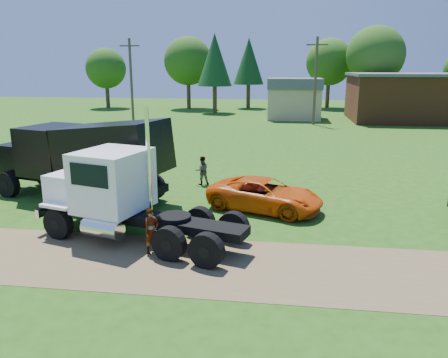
# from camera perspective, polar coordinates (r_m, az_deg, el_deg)

# --- Properties ---
(ground) EXTENTS (140.00, 140.00, 0.00)m
(ground) POSITION_cam_1_polar(r_m,az_deg,el_deg) (14.26, -4.21, -11.02)
(ground) COLOR #274C10
(ground) RESTS_ON ground
(dirt_track) EXTENTS (120.00, 4.20, 0.01)m
(dirt_track) POSITION_cam_1_polar(r_m,az_deg,el_deg) (14.26, -4.21, -11.00)
(dirt_track) COLOR brown
(dirt_track) RESTS_ON ground
(white_semi_tractor) EXTENTS (8.05, 4.50, 4.76)m
(white_semi_tractor) POSITION_cam_1_polar(r_m,az_deg,el_deg) (16.41, -14.01, -1.87)
(white_semi_tractor) COLOR black
(white_semi_tractor) RESTS_ON ground
(black_dump_truck) EXTENTS (9.20, 4.91, 3.91)m
(black_dump_truck) POSITION_cam_1_polar(r_m,az_deg,el_deg) (21.22, -17.76, 3.03)
(black_dump_truck) COLOR black
(black_dump_truck) RESTS_ON ground
(orange_pickup) EXTENTS (5.50, 3.84, 1.39)m
(orange_pickup) POSITION_cam_1_polar(r_m,az_deg,el_deg) (19.13, 5.37, -2.04)
(orange_pickup) COLOR #DA510A
(orange_pickup) RESTS_ON ground
(spectator_a) EXTENTS (0.64, 0.68, 1.57)m
(spectator_a) POSITION_cam_1_polar(r_m,az_deg,el_deg) (14.92, -9.43, -6.71)
(spectator_a) COLOR #999999
(spectator_a) RESTS_ON ground
(spectator_b) EXTENTS (0.90, 0.81, 1.53)m
(spectator_b) POSITION_cam_1_polar(r_m,az_deg,el_deg) (23.12, -2.89, 1.11)
(spectator_b) COLOR #999999
(spectator_b) RESTS_ON ground
(brick_building) EXTENTS (15.40, 10.40, 5.30)m
(brick_building) POSITION_cam_1_polar(r_m,az_deg,el_deg) (54.86, 24.16, 9.73)
(brick_building) COLOR brown
(brick_building) RESTS_ON ground
(tan_shed) EXTENTS (6.20, 5.40, 4.70)m
(tan_shed) POSITION_cam_1_polar(r_m,az_deg,el_deg) (52.72, 9.15, 10.40)
(tan_shed) COLOR tan
(tan_shed) RESTS_ON ground
(utility_poles) EXTENTS (42.20, 0.28, 9.00)m
(utility_poles) POSITION_cam_1_polar(r_m,az_deg,el_deg) (47.70, 11.86, 12.60)
(utility_poles) COLOR #4D392B
(utility_poles) RESTS_ON ground
(tree_row) EXTENTS (54.90, 14.70, 11.22)m
(tree_row) POSITION_cam_1_polar(r_m,az_deg,el_deg) (62.95, 7.89, 14.95)
(tree_row) COLOR #3A2217
(tree_row) RESTS_ON ground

